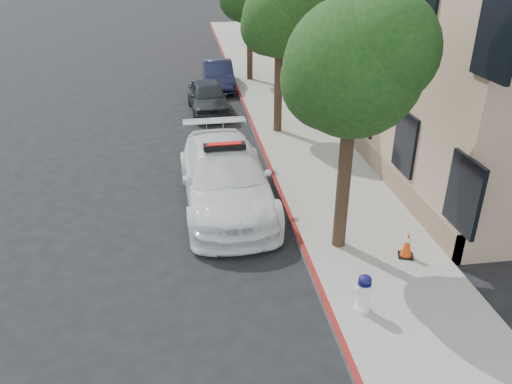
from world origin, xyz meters
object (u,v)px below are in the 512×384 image
object	(u,v)px
traffic_cone	(407,244)
parked_car_mid	(208,97)
parked_car_far	(218,75)
fire_hydrant	(363,294)
police_car	(225,177)

from	to	relation	value
traffic_cone	parked_car_mid	bearing A→B (deg)	107.68
parked_car_far	fire_hydrant	xyz separation A→B (m)	(1.47, -17.33, -0.11)
police_car	parked_car_mid	xyz separation A→B (m)	(-0.01, 8.46, -0.16)
police_car	fire_hydrant	distance (m)	5.44
fire_hydrant	traffic_cone	world-z (taller)	fire_hydrant
fire_hydrant	traffic_cone	xyz separation A→B (m)	(1.58, 1.64, -0.08)
parked_car_mid	parked_car_far	distance (m)	3.96
parked_car_mid	fire_hydrant	bearing A→B (deg)	-84.73
parked_car_mid	traffic_cone	bearing A→B (deg)	-76.27
police_car	fire_hydrant	size ratio (longest dim) A/B	7.16
fire_hydrant	police_car	bearing A→B (deg)	128.57
parked_car_mid	fire_hydrant	world-z (taller)	parked_car_mid
fire_hydrant	parked_car_far	bearing A→B (deg)	109.83
parked_car_mid	parked_car_far	bearing A→B (deg)	75.75
parked_car_far	fire_hydrant	distance (m)	17.40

